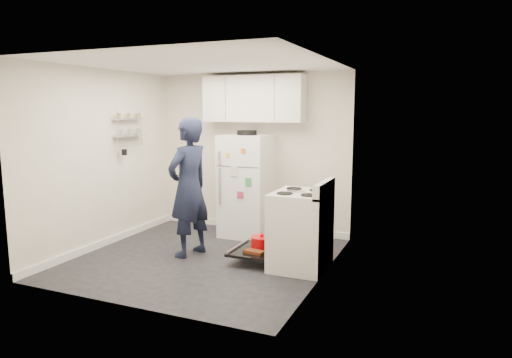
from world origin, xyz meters
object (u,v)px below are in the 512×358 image
at_px(refrigerator, 247,185).
at_px(open_oven_door, 258,246).
at_px(person, 189,187).
at_px(electric_range, 300,231).

bearing_deg(refrigerator, open_oven_door, -59.21).
distance_m(open_oven_door, person, 1.20).
bearing_deg(person, electric_range, 107.33).
bearing_deg(electric_range, person, -176.19).
xyz_separation_m(open_oven_door, refrigerator, (-0.63, 1.06, 0.60)).
bearing_deg(electric_range, open_oven_door, 176.18).
height_order(electric_range, person, person).
distance_m(electric_range, open_oven_door, 0.63).
bearing_deg(refrigerator, person, -104.38).
bearing_deg(electric_range, refrigerator, 137.46).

